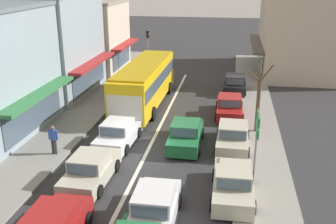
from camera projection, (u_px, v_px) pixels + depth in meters
The scene contains 21 objects.
ground_plane at pixel (146, 154), 21.74m from camera, with size 140.00×140.00×0.00m, color #2D2D30.
lane_centre_line at pixel (159, 127), 25.45m from camera, with size 0.20×28.00×0.01m, color silver.
sidewalk_left at pixel (72, 110), 28.34m from camera, with size 5.20×44.00×0.14m, color gray.
kerb_right at pixel (256, 121), 26.33m from camera, with size 2.80×44.00×0.12m, color gray.
shopfront_mid_block at pixel (48, 45), 31.38m from camera, with size 7.58×8.66×8.02m.
shopfront_far_end at pixel (86, 36), 39.34m from camera, with size 8.22×7.32×6.91m.
building_right_far at pixel (307, 29), 38.30m from camera, with size 9.62×12.07×8.44m.
city_bus at pixel (145, 81), 29.01m from camera, with size 2.87×10.90×3.23m.
sedan_behind_bus_mid at pixel (186, 135), 22.60m from camera, with size 1.91×4.21×1.47m.
sedan_queue_gap_filler at pixel (91, 170), 18.62m from camera, with size 1.96×4.23×1.47m.
sedan_queue_far_back at pixel (118, 134), 22.72m from camera, with size 2.04×4.28×1.47m.
hatchback_adjacent_lane_lead at pixel (155, 206), 15.63m from camera, with size 1.86×3.72×1.54m.
parked_sedan_kerb_front at pixel (233, 184), 17.40m from camera, with size 1.95×4.22×1.47m.
parked_sedan_kerb_second at pixel (233, 137), 22.33m from camera, with size 1.95×4.23×1.47m.
parked_sedan_kerb_third at pixel (229, 107), 27.30m from camera, with size 1.96×4.23×1.47m.
parked_hatchback_kerb_rear at pixel (235, 84), 32.58m from camera, with size 1.84×3.71×1.54m.
traffic_light_downstreet at pixel (148, 45), 38.09m from camera, with size 0.33×0.24×4.20m.
directional_road_sign at pixel (257, 130), 17.86m from camera, with size 0.10×1.40×3.60m.
street_tree_right at pixel (258, 101), 23.94m from camera, with size 1.64×1.64×4.52m.
pedestrian_with_handbag_near at pixel (108, 87), 30.64m from camera, with size 0.27×0.65×1.63m.
pedestrian_browsing_midblock at pixel (53, 138), 21.16m from camera, with size 0.57×0.25×1.63m.
Camera 1 is at (4.44, -19.22, 9.51)m, focal length 42.00 mm.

